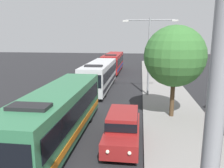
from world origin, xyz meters
name	(u,v)px	position (x,y,z in m)	size (l,w,h in m)	color
bus_lead	(59,113)	(-1.30, 12.52, 1.69)	(2.58, 11.18, 3.21)	#33724C
bus_second_in_line	(100,75)	(-1.30, 25.70, 1.69)	(2.58, 10.92, 3.21)	silver
bus_middle	(113,62)	(-1.30, 38.60, 1.69)	(2.58, 11.11, 3.21)	maroon
white_suv	(123,127)	(2.40, 12.52, 1.03)	(1.86, 4.85, 1.90)	maroon
streetlamp_near	(213,138)	(4.10, 3.00, 4.97)	(5.72, 0.28, 7.83)	gray
streetlamp_mid	(149,49)	(4.10, 23.34, 4.80)	(5.22, 0.28, 7.57)	gray
roadside_tree	(175,56)	(5.70, 17.21, 4.61)	(4.38, 4.38, 6.66)	#4C3823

